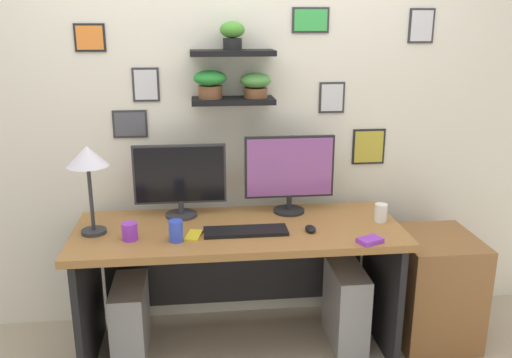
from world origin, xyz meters
name	(u,v)px	position (x,y,z in m)	size (l,w,h in m)	color
ground_plane	(240,348)	(0.00, 0.00, 0.00)	(8.00, 8.00, 0.00)	tan
back_wall_assembly	(232,103)	(0.00, 0.44, 1.36)	(4.40, 0.24, 2.70)	silver
desk	(238,258)	(0.00, 0.06, 0.54)	(1.76, 0.68, 0.75)	#9E6B38
monitor_left	(180,179)	(-0.31, 0.22, 0.97)	(0.52, 0.18, 0.41)	#2D2D33
monitor_right	(289,171)	(0.31, 0.22, 0.99)	(0.51, 0.18, 0.45)	black
keyboard	(246,231)	(0.03, -0.08, 0.76)	(0.44, 0.14, 0.02)	black
computer_mouse	(310,229)	(0.37, -0.10, 0.77)	(0.06, 0.09, 0.03)	black
desk_lamp	(88,162)	(-0.76, 0.00, 1.13)	(0.21, 0.21, 0.47)	#2D2D33
cell_phone	(194,235)	(-0.24, -0.10, 0.76)	(0.07, 0.14, 0.01)	yellow
coffee_mug	(130,231)	(-0.56, -0.11, 0.80)	(0.08, 0.08, 0.09)	purple
pen_cup	(381,213)	(0.79, 0.01, 0.80)	(0.07, 0.07, 0.10)	white
scissors_tray	(370,240)	(0.64, -0.28, 0.76)	(0.12, 0.08, 0.02)	purple
water_cup	(176,231)	(-0.33, -0.15, 0.81)	(0.07, 0.07, 0.11)	blue
drawer_cabinet	(433,287)	(1.14, 0.01, 0.32)	(0.44, 0.50, 0.64)	brown
computer_tower_left	(130,319)	(-0.61, 0.03, 0.21)	(0.18, 0.40, 0.42)	#99999E
computer_tower_right	(346,306)	(0.62, 0.00, 0.24)	(0.18, 0.40, 0.47)	#99999E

